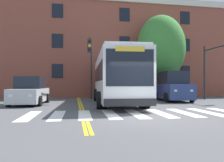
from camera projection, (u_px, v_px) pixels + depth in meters
name	position (u px, v px, depth m)	size (l,w,h in m)	color
ground_plane	(147.00, 118.00, 8.94)	(120.00, 120.00, 0.00)	#4C4C4F
crosswalk	(148.00, 113.00, 10.42)	(11.51, 3.48, 0.01)	white
lane_line_yellow_inner	(77.00, 97.00, 23.68)	(0.12, 36.00, 0.01)	gold
lane_line_yellow_outer	(79.00, 97.00, 23.70)	(0.12, 36.00, 0.01)	gold
city_bus	(116.00, 77.00, 15.76)	(3.43, 11.12, 3.47)	white
car_silver_near_lane	(30.00, 92.00, 14.98)	(2.28, 4.55, 1.90)	#B7BABF
car_navy_far_lane	(172.00, 87.00, 18.04)	(2.59, 4.83, 2.41)	navy
traffic_light_near_corner	(217.00, 61.00, 18.05)	(0.35, 4.10, 4.85)	#28282D
traffic_light_overhead	(91.00, 58.00, 18.52)	(0.68, 3.99, 5.20)	#28282D
street_tree_curbside_large	(161.00, 48.00, 21.66)	(6.72, 6.71, 8.20)	brown
building_facade	(116.00, 52.00, 27.65)	(34.55, 9.47, 10.81)	brown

